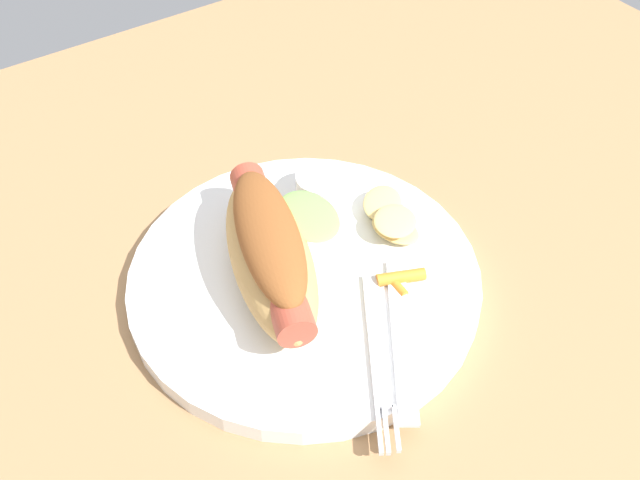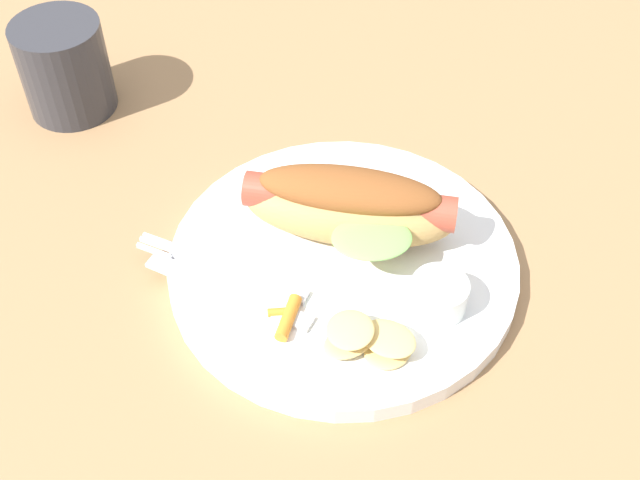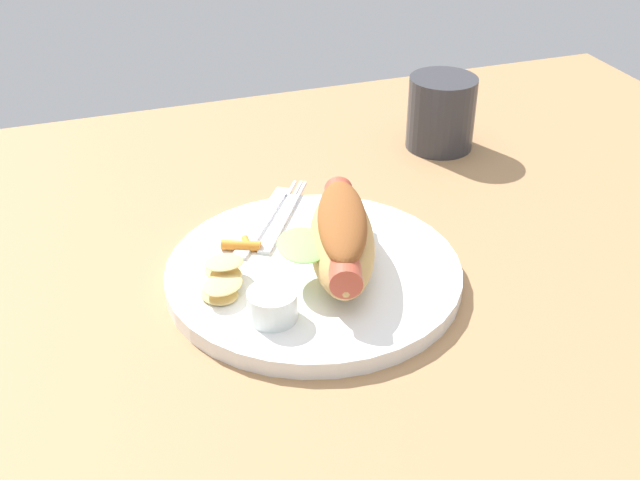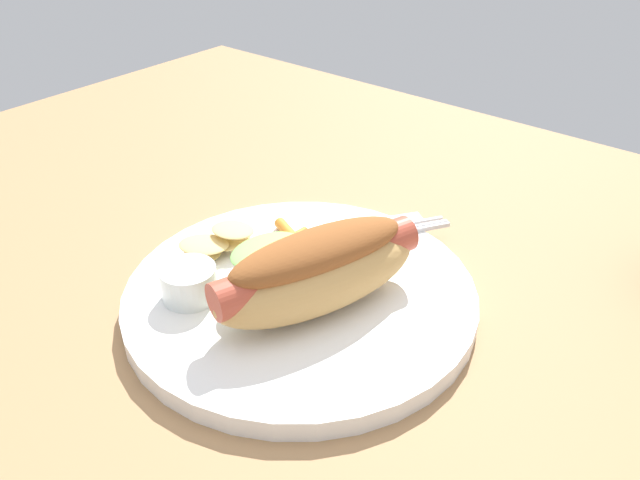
% 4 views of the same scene
% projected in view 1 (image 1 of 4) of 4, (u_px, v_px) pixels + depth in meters
% --- Properties ---
extents(ground_plane, '(1.20, 0.90, 0.02)m').
position_uv_depth(ground_plane, '(284.00, 313.00, 0.55)').
color(ground_plane, '#9E754C').
extents(plate, '(0.27, 0.27, 0.02)m').
position_uv_depth(plate, '(304.00, 279.00, 0.55)').
color(plate, white).
rests_on(plate, ground_plane).
extents(hot_dog, '(0.12, 0.18, 0.06)m').
position_uv_depth(hot_dog, '(271.00, 249.00, 0.52)').
color(hot_dog, tan).
rests_on(hot_dog, plate).
extents(sauce_ramekin, '(0.04, 0.04, 0.03)m').
position_uv_depth(sauce_ramekin, '(321.00, 187.00, 0.59)').
color(sauce_ramekin, white).
rests_on(sauce_ramekin, plate).
extents(fork, '(0.09, 0.13, 0.00)m').
position_uv_depth(fork, '(378.00, 352.00, 0.49)').
color(fork, silver).
rests_on(fork, plate).
extents(knife, '(0.09, 0.12, 0.00)m').
position_uv_depth(knife, '(401.00, 337.00, 0.50)').
color(knife, silver).
rests_on(knife, plate).
extents(chips_pile, '(0.06, 0.07, 0.02)m').
position_uv_depth(chips_pile, '(388.00, 214.00, 0.57)').
color(chips_pile, '#E0BC6F').
rests_on(chips_pile, plate).
extents(carrot_garnish, '(0.04, 0.03, 0.01)m').
position_uv_depth(carrot_garnish, '(400.00, 279.00, 0.53)').
color(carrot_garnish, orange).
rests_on(carrot_garnish, plate).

